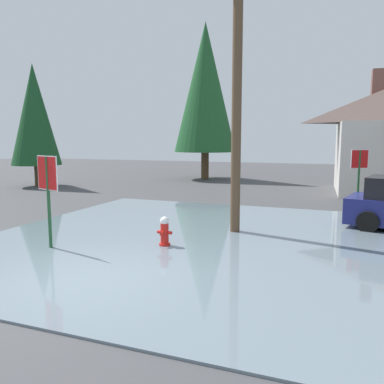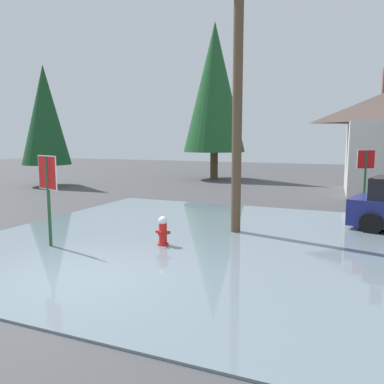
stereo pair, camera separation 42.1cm
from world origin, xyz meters
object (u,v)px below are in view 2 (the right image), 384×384
at_px(fire_hydrant, 163,232).
at_px(utility_pole, 238,88).
at_px(stop_sign_near, 48,182).
at_px(stop_sign_far, 365,169).
at_px(pine_tree_tall_left, 45,115).
at_px(pine_tree_mid_left, 215,88).

relative_size(fire_hydrant, utility_pole, 0.10).
bearing_deg(stop_sign_near, fire_hydrant, 25.01).
distance_m(stop_sign_near, stop_sign_far, 10.81).
bearing_deg(pine_tree_tall_left, stop_sign_near, -46.73).
relative_size(utility_pole, pine_tree_mid_left, 0.76).
relative_size(stop_sign_near, utility_pole, 0.29).
bearing_deg(stop_sign_far, pine_tree_tall_left, 171.64).
distance_m(stop_sign_far, pine_tree_mid_left, 14.49).
xyz_separation_m(utility_pole, pine_tree_tall_left, (-13.72, 7.12, -0.03)).
bearing_deg(utility_pole, fire_hydrant, -120.72).
bearing_deg(pine_tree_mid_left, stop_sign_near, -83.29).
bearing_deg(fire_hydrant, utility_pole, 59.28).
bearing_deg(pine_tree_tall_left, stop_sign_far, -8.36).
xyz_separation_m(utility_pole, stop_sign_far, (3.46, 4.59, -2.47)).
bearing_deg(stop_sign_near, pine_tree_tall_left, 133.27).
height_order(stop_sign_near, utility_pole, utility_pole).
height_order(utility_pole, pine_tree_tall_left, utility_pole).
xyz_separation_m(fire_hydrant, pine_tree_tall_left, (-12.44, 9.27, 3.73)).
bearing_deg(stop_sign_far, fire_hydrant, -125.09).
relative_size(stop_sign_far, pine_tree_tall_left, 0.34).
bearing_deg(pine_tree_tall_left, utility_pole, -27.42).
bearing_deg(utility_pole, pine_tree_mid_left, 112.21).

